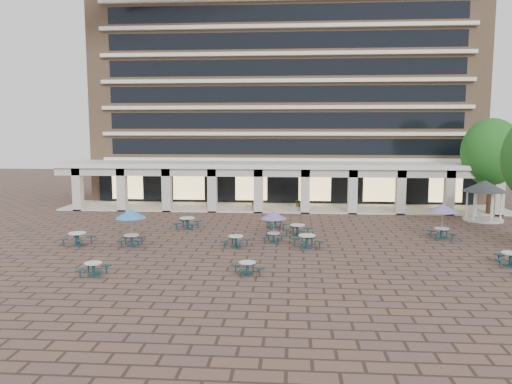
% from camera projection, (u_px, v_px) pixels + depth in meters
% --- Properties ---
extents(ground, '(120.00, 120.00, 0.00)m').
position_uv_depth(ground, '(277.00, 244.00, 33.02)').
color(ground, brown).
rests_on(ground, ground).
extents(apartment_building, '(40.00, 15.50, 25.20)m').
position_uv_depth(apartment_building, '(285.00, 84.00, 56.65)').
color(apartment_building, '#957454').
rests_on(apartment_building, ground).
extents(retail_arcade, '(42.00, 6.60, 4.40)m').
position_uv_depth(retail_arcade, '(282.00, 177.00, 47.29)').
color(retail_arcade, white).
rests_on(retail_arcade, ground).
extents(picnic_table_0, '(1.55, 1.55, 0.68)m').
position_uv_depth(picnic_table_0, '(93.00, 268.00, 25.81)').
color(picnic_table_0, '#15383F').
rests_on(picnic_table_0, ground).
extents(picnic_table_2, '(1.84, 1.84, 0.67)m').
position_uv_depth(picnic_table_2, '(247.00, 267.00, 25.98)').
color(picnic_table_2, '#15383F').
rests_on(picnic_table_2, ground).
extents(picnic_table_4, '(2.06, 2.06, 2.38)m').
position_uv_depth(picnic_table_4, '(131.00, 215.00, 32.15)').
color(picnic_table_4, '#15383F').
rests_on(picnic_table_4, ground).
extents(picnic_table_5, '(1.98, 1.98, 0.74)m').
position_uv_depth(picnic_table_5, '(236.00, 240.00, 32.02)').
color(picnic_table_5, '#15383F').
rests_on(picnic_table_5, ground).
extents(picnic_table_6, '(1.80, 1.80, 2.08)m').
position_uv_depth(picnic_table_6, '(274.00, 216.00, 33.23)').
color(picnic_table_6, '#15383F').
rests_on(picnic_table_6, ground).
extents(picnic_table_7, '(2.04, 2.04, 0.77)m').
position_uv_depth(picnic_table_7, '(511.00, 258.00, 27.57)').
color(picnic_table_7, '#15383F').
rests_on(picnic_table_7, ground).
extents(picnic_table_8, '(2.18, 2.18, 0.84)m').
position_uv_depth(picnic_table_8, '(77.00, 238.00, 32.49)').
color(picnic_table_8, '#15383F').
rests_on(picnic_table_8, ground).
extents(picnic_table_9, '(1.81, 1.81, 0.69)m').
position_uv_depth(picnic_table_9, '(275.00, 223.00, 38.11)').
color(picnic_table_9, '#15383F').
rests_on(picnic_table_9, ground).
extents(picnic_table_10, '(2.24, 2.24, 0.83)m').
position_uv_depth(picnic_table_10, '(307.00, 240.00, 31.84)').
color(picnic_table_10, '#15383F').
rests_on(picnic_table_10, ground).
extents(picnic_table_11, '(2.10, 2.10, 2.42)m').
position_uv_depth(picnic_table_11, '(443.00, 209.00, 34.26)').
color(picnic_table_11, '#15383F').
rests_on(picnic_table_11, ground).
extents(picnic_table_12, '(2.16, 2.16, 0.86)m').
position_uv_depth(picnic_table_12, '(187.00, 222.00, 37.91)').
color(picnic_table_12, '#15383F').
rests_on(picnic_table_12, ground).
extents(picnic_table_13, '(2.14, 2.14, 0.79)m').
position_uv_depth(picnic_table_13, '(297.00, 229.00, 35.49)').
color(picnic_table_13, '#15383F').
rests_on(picnic_table_13, ground).
extents(gazebo, '(3.58, 3.58, 3.33)m').
position_uv_depth(gazebo, '(485.00, 191.00, 41.09)').
color(gazebo, beige).
rests_on(gazebo, ground).
extents(tree_east_c, '(5.11, 5.11, 8.51)m').
position_uv_depth(tree_east_c, '(491.00, 152.00, 43.56)').
color(tree_east_c, '#3B2617').
rests_on(tree_east_c, ground).
extents(planter_left, '(1.50, 0.62, 1.20)m').
position_uv_depth(planter_left, '(254.00, 207.00, 45.91)').
color(planter_left, gray).
rests_on(planter_left, ground).
extents(planter_right, '(1.50, 0.80, 1.30)m').
position_uv_depth(planter_right, '(298.00, 206.00, 45.60)').
color(planter_right, gray).
rests_on(planter_right, ground).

